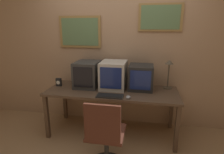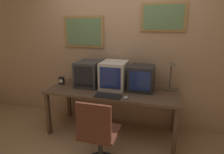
% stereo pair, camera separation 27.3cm
% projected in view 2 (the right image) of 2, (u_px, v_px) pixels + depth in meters
% --- Properties ---
extents(wall_back, '(8.00, 0.08, 2.60)m').
position_uv_depth(wall_back, '(120.00, 50.00, 3.19)').
color(wall_back, tan).
rests_on(wall_back, ground_plane).
extents(desk, '(2.02, 0.75, 0.74)m').
position_uv_depth(desk, '(112.00, 94.00, 2.93)').
color(desk, '#4C3828').
rests_on(desk, ground_plane).
extents(monitor_left, '(0.37, 0.46, 0.41)m').
position_uv_depth(monitor_left, '(89.00, 74.00, 3.09)').
color(monitor_left, '#333333').
rests_on(monitor_left, desk).
extents(monitor_center, '(0.39, 0.48, 0.43)m').
position_uv_depth(monitor_center, '(114.00, 75.00, 2.98)').
color(monitor_center, '#B7B2A8').
rests_on(monitor_center, desk).
extents(monitor_right, '(0.37, 0.41, 0.38)m').
position_uv_depth(monitor_right, '(142.00, 78.00, 2.88)').
color(monitor_right, black).
rests_on(monitor_right, desk).
extents(keyboard_main, '(0.38, 0.17, 0.03)m').
position_uv_depth(keyboard_main, '(108.00, 96.00, 2.65)').
color(keyboard_main, black).
rests_on(keyboard_main, desk).
extents(mouse_near_keyboard, '(0.06, 0.11, 0.03)m').
position_uv_depth(mouse_near_keyboard, '(126.00, 98.00, 2.56)').
color(mouse_near_keyboard, gray).
rests_on(mouse_near_keyboard, desk).
extents(desk_clock, '(0.09, 0.05, 0.13)m').
position_uv_depth(desk_clock, '(62.00, 81.00, 3.18)').
color(desk_clock, black).
rests_on(desk_clock, desk).
extents(desk_lamp, '(0.14, 0.14, 0.46)m').
position_uv_depth(desk_lamp, '(171.00, 70.00, 2.84)').
color(desk_lamp, '#4C4233').
rests_on(desk_lamp, desk).
extents(office_chair, '(0.45, 0.45, 0.92)m').
position_uv_depth(office_chair, '(98.00, 139.00, 2.21)').
color(office_chair, black).
rests_on(office_chair, ground_plane).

